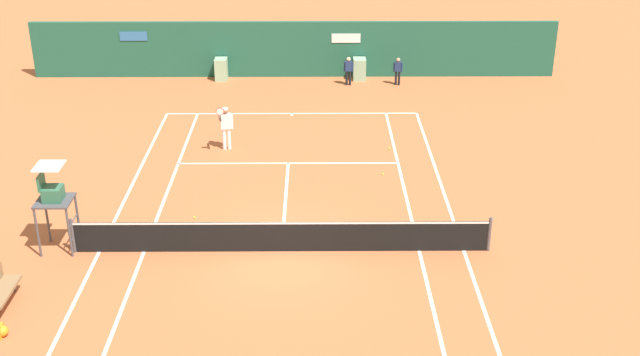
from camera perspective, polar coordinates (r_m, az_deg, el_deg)
The scene contains 10 objects.
ground_plane at distance 23.67m, azimuth -2.71°, elevation -4.57°, with size 80.00×80.00×0.01m.
tennis_net at distance 22.92m, azimuth -2.79°, elevation -4.16°, with size 12.10×0.10×1.07m.
sponsor_back_wall at distance 38.45m, azimuth -1.88°, elevation 9.16°, with size 25.00×1.02×2.68m.
umpire_chair at distance 23.73m, azimuth -18.62°, elevation -1.25°, with size 1.00×1.00×2.66m.
player_on_baseline at distance 29.95m, azimuth -6.78°, elevation 3.83°, with size 0.54×0.77×1.87m.
ball_kid_right_post at distance 37.29m, azimuth 2.06°, elevation 7.83°, with size 0.45×0.19×1.34m.
ball_kid_left_post at distance 37.47m, azimuth 5.61°, elevation 7.77°, with size 0.43×0.21×1.30m.
tennis_ball_near_service_line at distance 30.20m, azimuth 4.99°, elevation 2.14°, with size 0.07×0.07×0.07m, color #CCE033.
tennis_ball_mid_court at distance 25.24m, azimuth -9.01°, elevation -2.82°, with size 0.07×0.07×0.07m, color #CCE033.
tennis_ball_by_sideline at distance 28.01m, azimuth 4.52°, elevation 0.29°, with size 0.07×0.07×0.07m, color #CCE033.
Camera 1 is at (0.97, -20.07, 11.53)m, focal length 44.56 mm.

